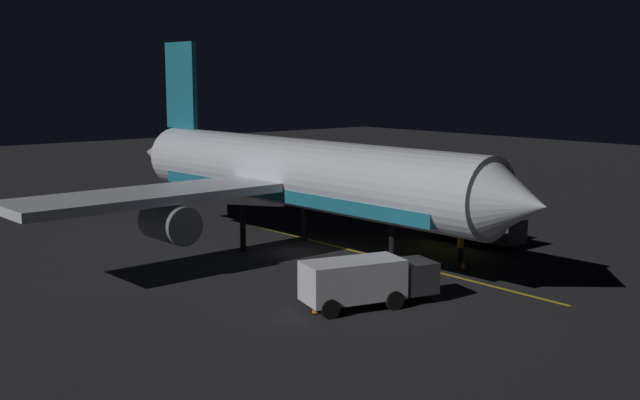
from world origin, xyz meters
name	(u,v)px	position (x,y,z in m)	size (l,w,h in m)	color
ground_plane	(299,254)	(0.00, 0.00, -0.10)	(180.00, 180.00, 0.20)	black
apron_guide_stripe	(377,257)	(-2.80, 4.00, 0.00)	(0.24, 26.35, 0.01)	gold
airliner	(293,175)	(0.02, -0.61, 4.75)	(34.65, 35.68, 13.19)	silver
baggage_truck	(365,282)	(4.79, 11.00, 1.21)	(6.80, 3.74, 2.28)	silver
catering_truck	(475,224)	(-10.34, 5.30, 1.28)	(2.32, 6.09, 2.51)	gold
ground_crew_worker	(461,247)	(-5.67, 8.01, 0.89)	(0.40, 0.40, 1.74)	black
traffic_cone_near_left	(315,308)	(7.21, 10.29, 0.25)	(0.50, 0.50, 0.55)	#EA590F
traffic_cone_near_right	(413,263)	(-2.57, 7.20, 0.25)	(0.50, 0.50, 0.55)	#EA590F
traffic_cone_under_wing	(464,265)	(-4.46, 9.28, 0.25)	(0.50, 0.50, 0.55)	#EA590F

